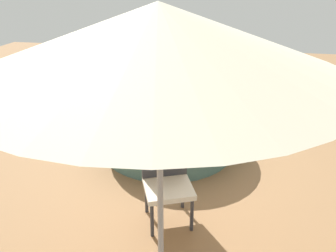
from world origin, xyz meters
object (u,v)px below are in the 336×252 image
object	(u,v)px
planter	(217,85)
patio_umbrella	(159,39)
throw_pillow_2	(128,120)
round_bed	(168,129)
throw_pillow_1	(117,107)
patio_chair	(166,175)
throw_pillow_0	(133,96)

from	to	relation	value
planter	patio_umbrella	bearing A→B (deg)	-2.29
throw_pillow_2	round_bed	bearing A→B (deg)	143.77
throw_pillow_1	patio_chair	distance (m)	1.82
throw_pillow_0	planter	bearing A→B (deg)	143.00
round_bed	throw_pillow_2	xyz separation A→B (m)	(0.63, -0.46, 0.39)
throw_pillow_2	patio_chair	size ratio (longest dim) A/B	0.45
round_bed	throw_pillow_1	bearing A→B (deg)	-74.91
throw_pillow_0	throw_pillow_2	size ratio (longest dim) A/B	0.94
patio_chair	round_bed	bearing A→B (deg)	-102.03
throw_pillow_0	throw_pillow_2	xyz separation A→B (m)	(0.91, 0.19, -0.03)
round_bed	throw_pillow_0	bearing A→B (deg)	-113.58
throw_pillow_2	planter	size ratio (longest dim) A/B	0.49
patio_umbrella	throw_pillow_0	bearing A→B (deg)	-159.59
throw_pillow_2	patio_umbrella	world-z (taller)	patio_umbrella
planter	throw_pillow_2	bearing A→B (deg)	-22.74
throw_pillow_1	throw_pillow_2	xyz separation A→B (m)	(0.42, 0.30, -0.00)
throw_pillow_0	patio_umbrella	world-z (taller)	patio_umbrella
patio_chair	patio_umbrella	bearing A→B (deg)	75.97
throw_pillow_0	patio_chair	world-z (taller)	patio_chair
round_bed	throw_pillow_1	xyz separation A→B (m)	(0.20, -0.75, 0.40)
round_bed	throw_pillow_2	distance (m)	0.87
round_bed	patio_umbrella	xyz separation A→B (m)	(2.67, 0.45, 1.89)
throw_pillow_2	planter	world-z (taller)	planter
round_bed	patio_chair	distance (m)	1.72
round_bed	planter	xyz separation A→B (m)	(-1.99, 0.64, 0.18)
throw_pillow_2	patio_umbrella	xyz separation A→B (m)	(2.04, 0.91, 1.50)
patio_umbrella	throw_pillow_2	bearing A→B (deg)	-156.02
throw_pillow_2	patio_umbrella	size ratio (longest dim) A/B	0.17
throw_pillow_0	patio_umbrella	xyz separation A→B (m)	(2.95, 1.10, 1.47)
throw_pillow_2	patio_chair	xyz separation A→B (m)	(1.05, 0.76, -0.17)
throw_pillow_2	patio_umbrella	bearing A→B (deg)	23.98
patio_chair	patio_umbrella	size ratio (longest dim) A/B	0.38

